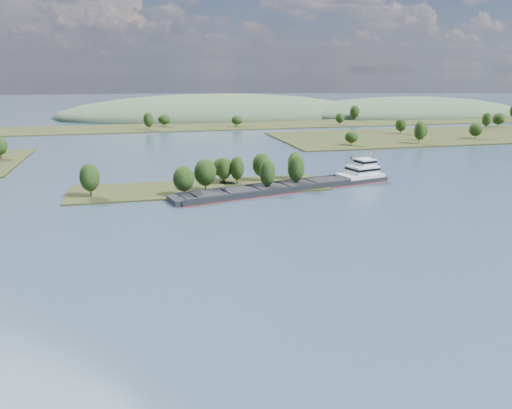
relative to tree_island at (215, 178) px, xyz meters
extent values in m
plane|color=#314456|center=(-5.98, -58.94, -4.27)|extent=(1800.00, 1800.00, 0.00)
cube|color=#2D3317|center=(-5.98, 1.06, -4.27)|extent=(100.00, 30.00, 1.20)
cylinder|color=black|center=(18.33, -11.15, -1.67)|extent=(0.50, 0.50, 3.99)
ellipsoid|color=black|center=(18.33, -11.15, 3.40)|extent=(6.14, 6.14, 10.27)
cylinder|color=black|center=(5.13, 10.91, -2.06)|extent=(0.50, 0.50, 3.22)
ellipsoid|color=black|center=(5.13, 10.91, 2.03)|extent=(8.74, 8.74, 8.28)
cylinder|color=black|center=(-4.51, -5.24, -1.63)|extent=(0.50, 0.50, 4.08)
ellipsoid|color=black|center=(-4.51, -5.24, 3.55)|extent=(8.56, 8.56, 10.48)
cylinder|color=black|center=(4.52, 4.95, -1.91)|extent=(0.50, 0.50, 3.53)
ellipsoid|color=black|center=(4.52, 4.95, 2.58)|extent=(5.98, 5.98, 9.07)
cylinder|color=black|center=(-13.27, -11.07, -1.85)|extent=(0.50, 0.50, 3.63)
ellipsoid|color=black|center=(-13.27, -11.07, 2.76)|extent=(7.88, 7.88, 9.34)
cylinder|color=black|center=(-46.48, -4.36, -1.66)|extent=(0.50, 0.50, 4.02)
ellipsoid|color=black|center=(-46.48, -4.36, 3.45)|extent=(7.11, 7.11, 10.33)
cylinder|color=black|center=(9.60, 3.47, -1.82)|extent=(0.50, 0.50, 3.70)
ellipsoid|color=black|center=(9.60, 3.47, 2.89)|extent=(5.78, 5.78, 9.52)
cylinder|color=black|center=(35.50, 7.24, -1.80)|extent=(0.50, 0.50, 3.74)
ellipsoid|color=black|center=(35.50, 7.24, 2.96)|extent=(6.65, 6.65, 9.62)
cylinder|color=black|center=(31.10, -7.04, -1.54)|extent=(0.50, 0.50, 4.25)
ellipsoid|color=black|center=(31.10, -7.04, 3.86)|extent=(6.70, 6.70, 10.93)
cylinder|color=black|center=(20.69, 7.08, -1.77)|extent=(0.50, 0.50, 3.81)
ellipsoid|color=black|center=(20.69, 7.08, 3.07)|extent=(7.60, 7.60, 9.79)
cylinder|color=black|center=(-97.68, 90.62, -1.61)|extent=(0.50, 0.50, 3.72)
ellipsoid|color=black|center=(-97.68, 90.62, 3.13)|extent=(7.46, 7.46, 9.58)
cube|color=#2D3317|center=(224.02, 121.06, -4.27)|extent=(320.00, 90.00, 1.60)
cylinder|color=black|center=(98.95, 91.11, -2.03)|extent=(0.50, 0.50, 2.87)
ellipsoid|color=black|center=(98.95, 91.11, 1.62)|extent=(8.14, 8.14, 7.39)
cylinder|color=black|center=(256.14, 156.44, -1.62)|extent=(0.50, 0.50, 3.69)
ellipsoid|color=black|center=(256.14, 156.44, 3.07)|extent=(9.62, 9.62, 9.49)
cylinder|color=black|center=(191.90, 99.00, -1.72)|extent=(0.50, 0.50, 3.50)
ellipsoid|color=black|center=(191.90, 99.00, 2.73)|extent=(8.82, 8.82, 9.00)
cylinder|color=black|center=(143.17, 87.71, -1.18)|extent=(0.50, 0.50, 4.58)
ellipsoid|color=black|center=(143.17, 87.71, 4.64)|extent=(7.22, 7.22, 11.78)
cylinder|color=black|center=(153.35, 100.06, -1.59)|extent=(0.50, 0.50, 3.75)
ellipsoid|color=black|center=(153.35, 100.06, 3.18)|extent=(5.44, 5.44, 9.65)
cylinder|color=black|center=(157.03, 135.07, -1.64)|extent=(0.50, 0.50, 3.66)
ellipsoid|color=black|center=(157.03, 135.07, 3.02)|extent=(8.02, 8.02, 9.42)
cylinder|color=black|center=(239.62, 149.71, -1.45)|extent=(0.50, 0.50, 4.04)
ellipsoid|color=black|center=(239.62, 149.71, 3.69)|extent=(7.05, 7.05, 10.40)
cube|color=#2D3317|center=(-5.98, 221.06, -4.27)|extent=(900.00, 60.00, 1.20)
cylinder|color=black|center=(138.47, 201.80, -1.99)|extent=(0.50, 0.50, 3.36)
ellipsoid|color=black|center=(138.47, 201.80, 2.28)|extent=(7.44, 7.44, 8.64)
cylinder|color=black|center=(-4.96, 226.95, -2.07)|extent=(0.50, 0.50, 3.19)
ellipsoid|color=black|center=(-4.96, 226.95, 1.98)|extent=(9.88, 9.88, 8.20)
cylinder|color=black|center=(168.47, 238.34, -1.45)|extent=(0.50, 0.50, 4.43)
ellipsoid|color=black|center=(168.47, 238.34, 4.18)|extent=(8.86, 8.86, 11.40)
cylinder|color=black|center=(52.66, 212.17, -2.20)|extent=(0.50, 0.50, 2.94)
ellipsoid|color=black|center=(52.66, 212.17, 1.54)|extent=(9.05, 9.05, 7.56)
cylinder|color=black|center=(-18.23, 203.60, -1.45)|extent=(0.50, 0.50, 4.44)
ellipsoid|color=black|center=(-18.23, 203.60, 4.20)|extent=(7.66, 7.66, 11.43)
ellipsoid|color=#3E553A|center=(254.02, 291.06, -4.27)|extent=(260.00, 140.00, 36.00)
ellipsoid|color=#3E553A|center=(54.02, 321.06, -4.27)|extent=(320.00, 160.00, 44.00)
cube|color=black|center=(27.43, -8.94, -3.70)|extent=(90.87, 32.48, 2.50)
cube|color=maroon|center=(27.43, -8.94, -4.21)|extent=(91.15, 32.76, 0.28)
cube|color=black|center=(17.29, -5.69, -2.11)|extent=(68.45, 17.07, 0.91)
cube|color=black|center=(19.92, -16.49, -2.11)|extent=(68.45, 17.07, 0.91)
cube|color=black|center=(18.61, -11.09, -2.28)|extent=(68.56, 26.02, 0.34)
cube|color=black|center=(-5.65, -16.99, -1.94)|extent=(12.12, 11.45, 0.40)
cube|color=black|center=(6.48, -14.04, -1.94)|extent=(12.12, 11.45, 0.40)
cube|color=black|center=(18.61, -11.09, -1.94)|extent=(12.12, 11.45, 0.40)
cube|color=black|center=(30.73, -8.14, -1.94)|extent=(12.12, 11.45, 0.40)
cube|color=black|center=(42.86, -5.19, -1.94)|extent=(12.12, 11.45, 0.40)
cube|color=black|center=(-17.22, -19.81, -3.25)|extent=(5.72, 10.73, 2.27)
cylinder|color=black|center=(-16.12, -19.54, -1.66)|extent=(0.33, 0.33, 2.50)
cube|color=silver|center=(61.60, -0.63, -1.77)|extent=(20.21, 14.87, 1.36)
cube|color=silver|center=(62.70, -0.36, 0.50)|extent=(13.17, 11.50, 3.40)
cube|color=black|center=(62.70, -0.36, 0.95)|extent=(13.44, 11.78, 1.02)
cube|color=silver|center=(63.80, -0.09, 3.45)|extent=(8.22, 8.22, 2.50)
cube|color=black|center=(63.80, -0.09, 3.90)|extent=(8.50, 8.50, 0.91)
cube|color=silver|center=(63.80, -0.09, 4.81)|extent=(8.77, 8.77, 0.23)
cylinder|color=silver|center=(66.56, 0.58, 6.17)|extent=(0.27, 0.27, 2.95)
cylinder|color=black|center=(58.59, 2.14, 5.03)|extent=(0.69, 0.69, 1.36)
camera|label=1|loc=(-30.04, -190.03, 41.01)|focal=35.00mm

